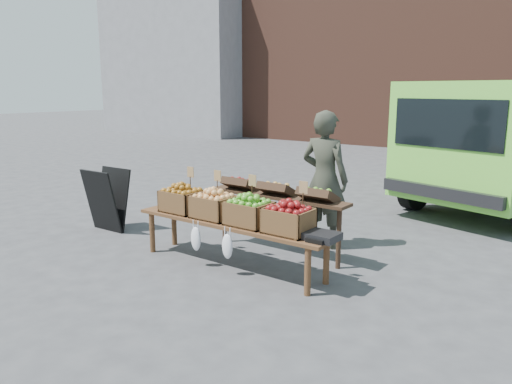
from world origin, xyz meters
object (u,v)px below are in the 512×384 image
Objects in this scene: weighing_scale at (322,236)px; crate_golden_apples at (182,201)px; display_bench at (231,244)px; back_table at (277,216)px; crate_green_apples at (289,221)px; chalkboard_sign at (107,200)px; crate_red_apples at (249,214)px; crate_russet_pears at (214,207)px; vendor at (325,179)px.

crate_golden_apples is at bearing 180.00° from weighing_scale.
display_bench is at bearing 180.00° from weighing_scale.
weighing_scale is at bearing -33.85° from back_table.
back_table is 4.20× the size of crate_green_apples.
chalkboard_sign is 3.79m from weighing_scale.
crate_red_apples is (2.81, -0.10, 0.23)m from chalkboard_sign.
display_bench is 0.93m from crate_golden_apples.
crate_russet_pears is 1.00× the size of crate_red_apples.
vendor is at bearing 47.23° from crate_golden_apples.
weighing_scale is at bearing 0.00° from crate_red_apples.
crate_red_apples is at bearing -3.59° from chalkboard_sign.
display_bench is at bearing -3.81° from chalkboard_sign.
weighing_scale is at bearing 0.00° from crate_russet_pears.
crate_red_apples is 0.98m from weighing_scale.
chalkboard_sign is 1.93× the size of crate_russet_pears.
back_table is 0.87m from crate_russet_pears.
vendor is at bearing 61.84° from crate_russet_pears.
crate_russet_pears is 1.47× the size of weighing_scale.
crate_russet_pears reaches higher than display_bench.
crate_golden_apples and crate_russet_pears have the same top height.
back_table is 1.25m from crate_golden_apples.
weighing_scale is (3.79, -0.10, 0.13)m from chalkboard_sign.
crate_russet_pears is (-0.45, -0.72, 0.19)m from back_table.
crate_russet_pears is (0.55, 0.00, 0.00)m from crate_golden_apples.
vendor reaches higher than display_bench.
chalkboard_sign is at bearing 177.76° from display_bench.
weighing_scale is (2.08, 0.00, -0.10)m from crate_golden_apples.
crate_russet_pears and crate_green_apples have the same top height.
chalkboard_sign reaches higher than crate_red_apples.
vendor is 0.86m from back_table.
display_bench is 1.29m from weighing_scale.
crate_red_apples is at bearing 0.00° from crate_russet_pears.
vendor is at bearing 81.73° from crate_red_apples.
crate_russet_pears is (2.26, -0.10, 0.23)m from chalkboard_sign.
back_table is at bearing 11.32° from chalkboard_sign.
crate_green_apples is (0.82, 0.00, 0.42)m from display_bench.
weighing_scale is (0.77, -1.41, -0.32)m from vendor.
back_table is at bearing 146.15° from weighing_scale.
weighing_scale is at bearing 0.00° from crate_golden_apples.
vendor is 0.69× the size of display_bench.
display_bench is 5.40× the size of crate_russet_pears.
chalkboard_sign is 3.37m from crate_green_apples.
crate_golden_apples is (-1.00, -0.72, 0.19)m from back_table.
vendor is 1.62m from crate_russet_pears.
back_table is at bearing 35.71° from crate_golden_apples.
chalkboard_sign is 1.93× the size of crate_red_apples.
crate_green_apples is at bearing -3.26° from chalkboard_sign.
chalkboard_sign reaches higher than crate_golden_apples.
vendor is 1.47m from crate_green_apples.
crate_russet_pears reaches higher than weighing_scale.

